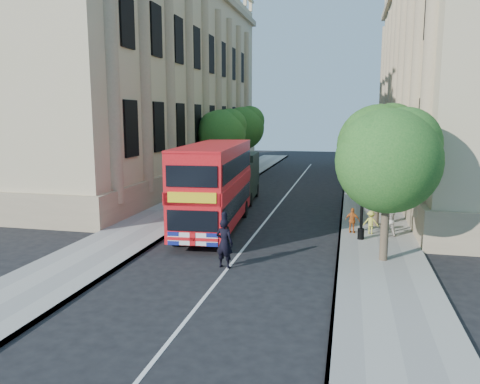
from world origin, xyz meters
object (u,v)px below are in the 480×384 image
Objects in this scene: lamp_post at (363,188)px; double_decker_bus at (215,184)px; police_constable at (224,243)px; woman_pedestrian at (389,220)px; box_van at (238,178)px.

lamp_post is 0.55× the size of double_decker_bus.
police_constable reaches higher than woman_pedestrian.
lamp_post reaches higher than double_decker_bus.
woman_pedestrian is (8.44, 0.20, -1.46)m from double_decker_bus.
police_constable is (2.03, -5.69, -1.39)m from double_decker_bus.
woman_pedestrian is (1.26, 0.89, -1.62)m from lamp_post.
box_van is at bearing 132.11° from lamp_post.
police_constable is (-5.15, -5.00, -1.55)m from lamp_post.
police_constable is at bearing 29.39° from woman_pedestrian.
police_constable is 8.70m from woman_pedestrian.
police_constable is at bearing -135.82° from lamp_post.
police_constable is at bearing -83.26° from box_van.
double_decker_bus reaches higher than police_constable.
double_decker_bus is 1.64× the size of box_van.
lamp_post reaches higher than police_constable.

